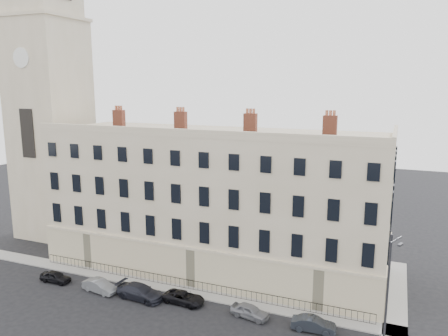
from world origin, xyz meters
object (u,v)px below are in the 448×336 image
at_px(car_c, 140,292).
at_px(car_f, 314,324).
at_px(streetlamp, 388,287).
at_px(car_a, 56,277).
at_px(car_e, 250,311).
at_px(car_d, 184,298).
at_px(car_b, 100,286).

xyz_separation_m(car_c, car_f, (16.21, 0.60, -0.09)).
bearing_deg(streetlamp, car_f, -161.33).
bearing_deg(car_a, car_c, -90.01).
relative_size(car_a, car_f, 0.91).
height_order(car_c, car_e, car_c).
distance_m(car_c, car_d, 4.29).
bearing_deg(car_a, car_e, -88.84).
distance_m(car_b, car_c, 4.42).
xyz_separation_m(car_b, streetlamp, (26.08, 0.52, 4.45)).
bearing_deg(streetlamp, car_d, -159.30).
height_order(car_c, car_d, car_c).
height_order(car_c, car_f, car_c).
relative_size(car_c, car_f, 1.31).
height_order(car_a, car_e, car_e).
xyz_separation_m(car_a, car_e, (20.66, 0.87, 0.03)).
distance_m(car_c, streetlamp, 22.11).
bearing_deg(car_f, car_e, 85.26).
bearing_deg(car_a, car_d, -87.26).
height_order(car_f, streetlamp, streetlamp).
distance_m(car_b, car_e, 15.12).
distance_m(car_a, car_f, 26.20).
bearing_deg(car_c, car_b, 98.23).
bearing_deg(car_b, streetlamp, -80.99).
bearing_deg(streetlamp, car_b, -156.37).
height_order(car_b, car_f, car_b).
bearing_deg(car_f, streetlamp, -97.94).
xyz_separation_m(car_b, car_d, (8.63, 1.07, -0.07)).
bearing_deg(car_b, car_d, -75.10).
bearing_deg(car_c, car_a, 95.70).
bearing_deg(car_b, car_a, 97.09).
distance_m(car_e, streetlamp, 11.88).
height_order(car_a, car_d, car_a).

